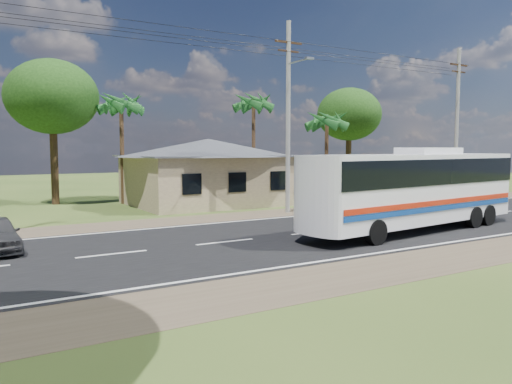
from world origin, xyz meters
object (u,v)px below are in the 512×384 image
coach_bus (415,184)px  person (353,199)px  waiting_shed (386,163)px  motorcycle (394,194)px

coach_bus → person: (2.43, 6.75, -1.43)m
waiting_shed → motorcycle: waiting_shed is taller
coach_bus → motorcycle: bearing=41.6°
motorcycle → person: (-6.36, -2.88, 0.24)m
waiting_shed → motorcycle: bearing=-93.8°
coach_bus → waiting_shed: bearing=43.7°
waiting_shed → person: bearing=-150.1°
coach_bus → motorcycle: 13.14m
person → motorcycle: bearing=-140.4°
person → coach_bus: bearing=85.5°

